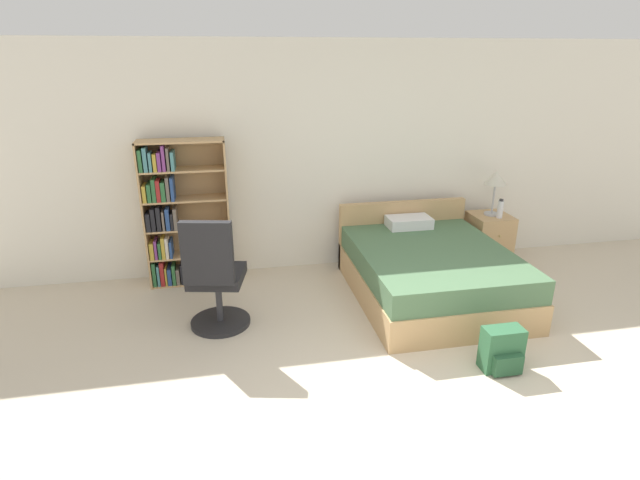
% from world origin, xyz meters
% --- Properties ---
extents(ground_plane, '(14.00, 14.00, 0.00)m').
position_xyz_m(ground_plane, '(0.00, 0.00, 0.00)').
color(ground_plane, beige).
extents(wall_back, '(9.00, 0.06, 2.60)m').
position_xyz_m(wall_back, '(0.00, 3.23, 1.30)').
color(wall_back, silver).
rests_on(wall_back, ground_plane).
extents(bookshelf, '(0.90, 0.30, 1.60)m').
position_xyz_m(bookshelf, '(-1.88, 3.00, 0.80)').
color(bookshelf, tan).
rests_on(bookshelf, ground_plane).
extents(bed, '(1.54, 1.92, 0.80)m').
position_xyz_m(bed, '(0.72, 2.15, 0.28)').
color(bed, tan).
rests_on(bed, ground_plane).
extents(office_chair, '(0.57, 0.64, 1.13)m').
position_xyz_m(office_chair, '(-1.49, 1.85, 0.51)').
color(office_chair, '#232326').
rests_on(office_chair, ground_plane).
extents(nightstand, '(0.45, 0.49, 0.61)m').
position_xyz_m(nightstand, '(1.79, 2.86, 0.31)').
color(nightstand, tan).
rests_on(nightstand, ground_plane).
extents(table_lamp, '(0.26, 0.26, 0.54)m').
position_xyz_m(table_lamp, '(1.79, 2.87, 1.04)').
color(table_lamp, '#B2B2B7').
rests_on(table_lamp, nightstand).
extents(water_bottle, '(0.07, 0.07, 0.23)m').
position_xyz_m(water_bottle, '(1.82, 2.74, 0.72)').
color(water_bottle, silver).
rests_on(water_bottle, nightstand).
extents(backpack_green, '(0.32, 0.23, 0.37)m').
position_xyz_m(backpack_green, '(0.78, 0.76, 0.18)').
color(backpack_green, '#2D603D').
rests_on(backpack_green, ground_plane).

